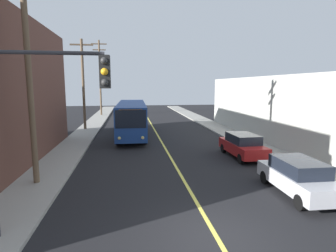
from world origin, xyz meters
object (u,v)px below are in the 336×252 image
(utility_pole_far, at_px, (100,75))
(parked_car_silver, at_px, (298,176))
(city_bus, at_px, (132,117))
(parked_car_red, at_px, (243,145))
(utility_pole_near, at_px, (27,51))
(traffic_signal_left_corner, at_px, (40,105))
(utility_pole_mid, at_px, (83,80))

(utility_pole_far, bearing_deg, parked_car_silver, -70.87)
(city_bus, bearing_deg, parked_car_red, -51.74)
(parked_car_silver, bearing_deg, utility_pole_far, 109.13)
(parked_car_silver, bearing_deg, city_bus, 114.40)
(parked_car_silver, bearing_deg, utility_pole_near, 166.44)
(parked_car_red, xyz_separation_m, traffic_signal_left_corner, (-10.32, -8.67, 3.46))
(parked_car_red, height_order, utility_pole_mid, utility_pole_mid)
(traffic_signal_left_corner, bearing_deg, parked_car_silver, 11.96)
(traffic_signal_left_corner, bearing_deg, utility_pole_far, 92.89)
(utility_pole_near, height_order, traffic_signal_left_corner, utility_pole_near)
(city_bus, bearing_deg, utility_pole_mid, 142.13)
(parked_car_red, bearing_deg, traffic_signal_left_corner, -139.96)
(city_bus, bearing_deg, utility_pole_far, 104.33)
(parked_car_silver, distance_m, utility_pole_far, 36.99)
(parked_car_silver, xyz_separation_m, traffic_signal_left_corner, (-10.12, -2.14, 3.46))
(parked_car_silver, relative_size, parked_car_red, 1.00)
(parked_car_red, bearing_deg, city_bus, 128.26)
(utility_pole_mid, relative_size, traffic_signal_left_corner, 1.60)
(parked_car_silver, height_order, utility_pole_near, utility_pole_near)
(parked_car_silver, relative_size, utility_pole_mid, 0.46)
(utility_pole_mid, height_order, utility_pole_far, utility_pole_far)
(city_bus, relative_size, utility_pole_near, 1.05)
(utility_pole_mid, distance_m, utility_pole_far, 14.68)
(city_bus, distance_m, utility_pole_near, 14.65)
(utility_pole_far, xyz_separation_m, traffic_signal_left_corner, (1.85, -36.67, -2.27))
(parked_car_silver, distance_m, parked_car_red, 6.53)
(city_bus, relative_size, parked_car_silver, 2.75)
(utility_pole_mid, bearing_deg, utility_pole_far, 88.71)
(city_bus, height_order, parked_car_silver, city_bus)
(traffic_signal_left_corner, bearing_deg, utility_pole_near, 110.99)
(traffic_signal_left_corner, bearing_deg, utility_pole_mid, 95.66)
(parked_car_red, bearing_deg, utility_pole_near, -163.56)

